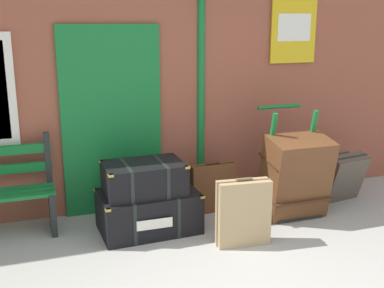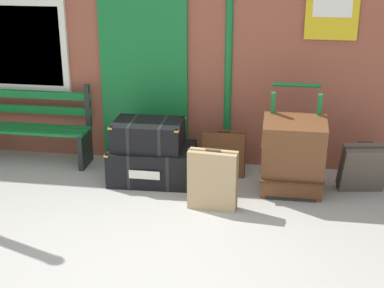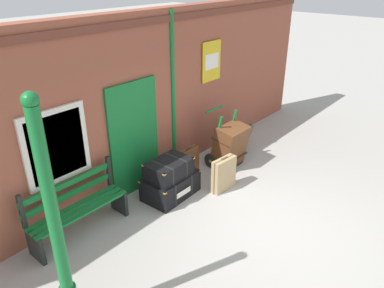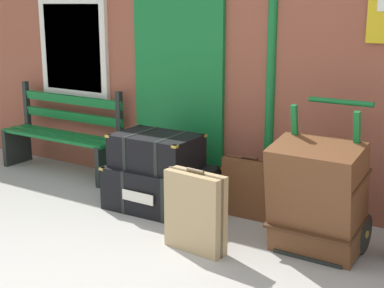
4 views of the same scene
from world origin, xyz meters
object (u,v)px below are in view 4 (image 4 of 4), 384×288
object	(u,v)px
steamer_trunk_middle	(156,151)
suitcase_charcoal	(195,212)
steamer_trunk_base	(161,188)
suitcase_olive	(249,189)
large_brown_trunk	(317,198)
platform_bench	(63,135)
porters_trolley	(323,215)

from	to	relation	value
steamer_trunk_middle	suitcase_charcoal	size ratio (longest dim) A/B	1.18
steamer_trunk_middle	suitcase_charcoal	world-z (taller)	steamer_trunk_middle
steamer_trunk_base	suitcase_olive	size ratio (longest dim) A/B	1.73
steamer_trunk_base	large_brown_trunk	bearing A→B (deg)	-5.76
steamer_trunk_middle	large_brown_trunk	distance (m)	1.69
platform_bench	suitcase_olive	bearing A→B (deg)	-2.61
porters_trolley	suitcase_charcoal	world-z (taller)	porters_trolley
suitcase_olive	platform_bench	bearing A→B (deg)	177.39
steamer_trunk_middle	suitcase_olive	world-z (taller)	steamer_trunk_middle
platform_bench	large_brown_trunk	xyz separation A→B (m)	(3.34, -0.54, 0.03)
platform_bench	porters_trolley	xyz separation A→B (m)	(3.34, -0.37, -0.17)
platform_bench	large_brown_trunk	distance (m)	3.39
steamer_trunk_base	suitcase_charcoal	world-z (taller)	suitcase_charcoal
platform_bench	porters_trolley	distance (m)	3.37
large_brown_trunk	platform_bench	bearing A→B (deg)	170.77
suitcase_olive	suitcase_charcoal	distance (m)	0.89
steamer_trunk_base	large_brown_trunk	xyz separation A→B (m)	(1.63, -0.16, 0.26)
platform_bench	suitcase_charcoal	xyz separation A→B (m)	(2.50, -1.00, -0.12)
steamer_trunk_base	steamer_trunk_middle	distance (m)	0.37
steamer_trunk_middle	porters_trolley	world-z (taller)	porters_trolley
large_brown_trunk	suitcase_olive	distance (m)	0.94
suitcase_olive	steamer_trunk_middle	bearing A→B (deg)	-162.37
porters_trolley	large_brown_trunk	size ratio (longest dim) A/B	1.27
platform_bench	suitcase_olive	xyz separation A→B (m)	(2.53, -0.12, -0.17)
platform_bench	large_brown_trunk	size ratio (longest dim) A/B	1.70
platform_bench	large_brown_trunk	world-z (taller)	platform_bench
suitcase_olive	suitcase_charcoal	bearing A→B (deg)	-91.63
steamer_trunk_base	platform_bench	bearing A→B (deg)	167.53
steamer_trunk_base	large_brown_trunk	distance (m)	1.66
suitcase_charcoal	suitcase_olive	bearing A→B (deg)	88.37
steamer_trunk_base	suitcase_olive	bearing A→B (deg)	17.77
steamer_trunk_base	suitcase_olive	xyz separation A→B (m)	(0.82, 0.26, 0.07)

